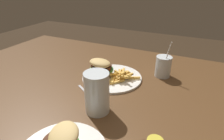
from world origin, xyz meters
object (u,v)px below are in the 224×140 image
object	(u,v)px
meal_plate_near	(107,72)
spoon	(93,98)
beer_glass	(97,94)
juice_glass	(163,67)

from	to	relation	value
meal_plate_near	spoon	bearing A→B (deg)	98.50
meal_plate_near	beer_glass	distance (m)	0.26
meal_plate_near	juice_glass	distance (m)	0.28
beer_glass	spoon	distance (m)	0.10
juice_glass	meal_plate_near	bearing A→B (deg)	29.60
meal_plate_near	juice_glass	bearing A→B (deg)	-150.40
beer_glass	spoon	bearing A→B (deg)	-46.34
beer_glass	juice_glass	bearing A→B (deg)	-112.88
juice_glass	spoon	world-z (taller)	juice_glass
juice_glass	spoon	bearing A→B (deg)	56.72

